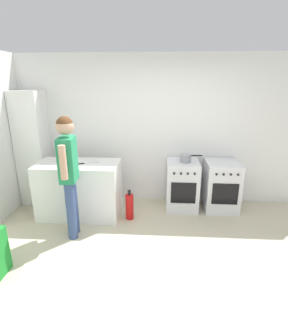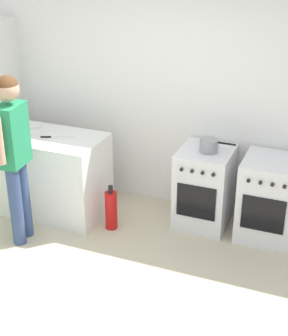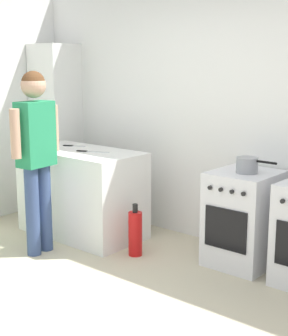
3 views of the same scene
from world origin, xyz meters
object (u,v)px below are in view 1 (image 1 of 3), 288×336
at_px(person, 68,167).
at_px(fire_extinguisher, 130,206).
at_px(pot, 185,158).
at_px(knife_bread, 87,163).
at_px(oven_right, 221,186).
at_px(knife_utility, 65,160).
at_px(oven_left, 182,185).
at_px(larder_cabinet, 33,149).

bearing_deg(person, fire_extinguisher, 35.31).
relative_size(pot, knife_bread, 1.11).
height_order(person, fire_extinguisher, person).
height_order(oven_right, knife_bread, knife_bread).
height_order(oven_right, pot, pot).
xyz_separation_m(knife_utility, person, (0.34, -0.76, 0.14)).
bearing_deg(pot, person, -149.38).
distance_m(oven_left, pot, 0.50).
height_order(oven_left, knife_utility, knife_utility).
bearing_deg(pot, oven_right, 2.81).
height_order(knife_bread, knife_utility, same).
xyz_separation_m(oven_right, larder_cabinet, (-3.32, 0.10, 0.57)).
relative_size(oven_right, person, 0.50).
bearing_deg(oven_left, pot, -44.11).
xyz_separation_m(person, larder_cabinet, (-1.03, 1.11, -0.04)).
xyz_separation_m(person, fire_extinguisher, (0.75, 0.53, -0.82)).
bearing_deg(oven_left, oven_right, 0.00).
xyz_separation_m(oven_left, knife_utility, (-1.96, -0.25, 0.48)).
distance_m(person, larder_cabinet, 1.52).
distance_m(pot, fire_extinguisher, 1.23).
bearing_deg(pot, knife_utility, -173.61).
xyz_separation_m(pot, fire_extinguisher, (-0.90, -0.45, -0.70)).
distance_m(pot, knife_bread, 1.61).
height_order(knife_utility, fire_extinguisher, knife_utility).
relative_size(oven_right, knife_bread, 2.55).
height_order(oven_left, fire_extinguisher, oven_left).
xyz_separation_m(oven_left, oven_right, (0.67, 0.00, 0.00)).
xyz_separation_m(oven_right, person, (-2.29, -1.01, 0.61)).
xyz_separation_m(knife_bread, person, (-0.08, -0.63, 0.14)).
relative_size(knife_utility, person, 0.14).
relative_size(oven_left, pot, 2.30).
xyz_separation_m(oven_right, pot, (-0.64, -0.03, 0.49)).
xyz_separation_m(oven_left, person, (-1.62, -1.01, 0.61)).
bearing_deg(oven_right, knife_utility, -174.48).
height_order(oven_right, larder_cabinet, larder_cabinet).
xyz_separation_m(fire_extinguisher, larder_cabinet, (-1.78, 0.58, 0.78)).
bearing_deg(larder_cabinet, person, -47.17).
bearing_deg(knife_utility, oven_right, 5.52).
bearing_deg(fire_extinguisher, pot, 26.33).
bearing_deg(knife_utility, person, -65.98).
bearing_deg(fire_extinguisher, person, -144.69).
height_order(oven_left, knife_bread, knife_bread).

